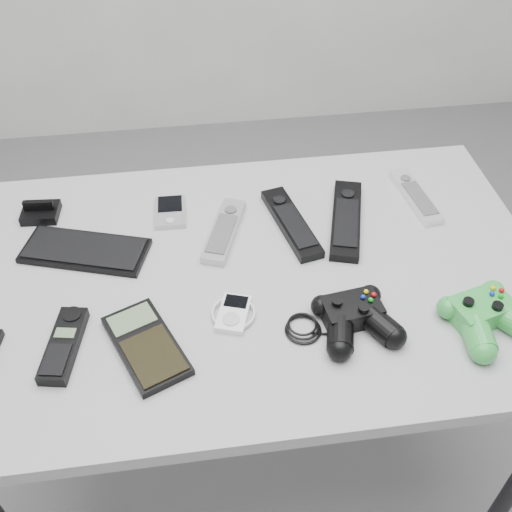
{
  "coord_description": "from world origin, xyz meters",
  "views": [
    {
      "loc": [
        -0.2,
        -0.86,
        1.6
      ],
      "look_at": [
        -0.09,
        -0.02,
        0.78
      ],
      "focal_mm": 42.0,
      "sensor_mm": 36.0,
      "label": 1
    }
  ],
  "objects": [
    {
      "name": "remote_black_a",
      "position": [
        -0.0,
        0.08,
        0.77
      ],
      "size": [
        0.1,
        0.23,
        0.02
      ],
      "primitive_type": "cube",
      "rotation": [
        0.0,
        0.0,
        0.22
      ],
      "color": "black",
      "rests_on": "desk"
    },
    {
      "name": "pda",
      "position": [
        -0.25,
        0.15,
        0.77
      ],
      "size": [
        0.07,
        0.1,
        0.02
      ],
      "primitive_type": "cube",
      "rotation": [
        0.0,
        0.0,
        -0.03
      ],
      "color": "#AFAEB6",
      "rests_on": "desk"
    },
    {
      "name": "mp3_player",
      "position": [
        -0.15,
        -0.15,
        0.77
      ],
      "size": [
        0.1,
        0.11,
        0.02
      ],
      "primitive_type": "cube",
      "rotation": [
        0.0,
        0.0,
        -0.32
      ],
      "color": "white",
      "rests_on": "desk"
    },
    {
      "name": "dock_bracket",
      "position": [
        -0.53,
        0.19,
        0.78
      ],
      "size": [
        0.08,
        0.07,
        0.04
      ],
      "primitive_type": "cube",
      "rotation": [
        0.0,
        0.0,
        -0.08
      ],
      "color": "black",
      "rests_on": "desk"
    },
    {
      "name": "controller_green",
      "position": [
        0.29,
        -0.23,
        0.79
      ],
      "size": [
        0.19,
        0.2,
        0.05
      ],
      "primitive_type": null,
      "rotation": [
        0.0,
        0.0,
        0.27
      ],
      "color": "green",
      "rests_on": "desk"
    },
    {
      "name": "floor",
      "position": [
        0.0,
        0.0,
        0.0
      ],
      "size": [
        3.5,
        3.5,
        0.0
      ],
      "primitive_type": "plane",
      "color": "gray",
      "rests_on": "ground"
    },
    {
      "name": "remote_silver_a",
      "position": [
        -0.14,
        0.07,
        0.77
      ],
      "size": [
        0.11,
        0.2,
        0.02
      ],
      "primitive_type": "cube",
      "rotation": [
        0.0,
        0.0,
        -0.35
      ],
      "color": "#AFAEB6",
      "rests_on": "desk"
    },
    {
      "name": "remote_silver_b",
      "position": [
        0.29,
        0.13,
        0.77
      ],
      "size": [
        0.06,
        0.19,
        0.02
      ],
      "primitive_type": "cube",
      "rotation": [
        0.0,
        0.0,
        0.12
      ],
      "color": "silver",
      "rests_on": "desk"
    },
    {
      "name": "calculator",
      "position": [
        -0.31,
        -0.2,
        0.77
      ],
      "size": [
        0.16,
        0.21,
        0.02
      ],
      "primitive_type": "cube",
      "rotation": [
        0.0,
        0.0,
        0.41
      ],
      "color": "black",
      "rests_on": "desk"
    },
    {
      "name": "pda_keyboard",
      "position": [
        -0.43,
        0.06,
        0.77
      ],
      "size": [
        0.27,
        0.18,
        0.02
      ],
      "primitive_type": "cube",
      "rotation": [
        0.0,
        0.0,
        -0.31
      ],
      "color": "black",
      "rests_on": "desk"
    },
    {
      "name": "desk",
      "position": [
        -0.09,
        -0.04,
        0.69
      ],
      "size": [
        1.14,
        0.73,
        0.76
      ],
      "color": "#99999C",
      "rests_on": "floor"
    },
    {
      "name": "controller_black",
      "position": [
        0.06,
        -0.2,
        0.79
      ],
      "size": [
        0.26,
        0.19,
        0.05
      ],
      "primitive_type": null,
      "rotation": [
        0.0,
        0.0,
        0.13
      ],
      "color": "black",
      "rests_on": "desk"
    },
    {
      "name": "cordless_handset",
      "position": [
        -0.45,
        -0.18,
        0.77
      ],
      "size": [
        0.08,
        0.16,
        0.02
      ],
      "primitive_type": "cube",
      "rotation": [
        0.0,
        0.0,
        -0.19
      ],
      "color": "black",
      "rests_on": "desk"
    },
    {
      "name": "remote_black_b",
      "position": [
        0.12,
        0.07,
        0.77
      ],
      "size": [
        0.12,
        0.25,
        0.02
      ],
      "primitive_type": "cube",
      "rotation": [
        0.0,
        0.0,
        -0.28
      ],
      "color": "black",
      "rests_on": "desk"
    }
  ]
}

